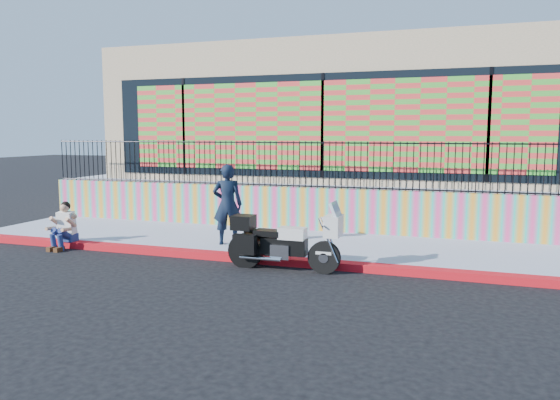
% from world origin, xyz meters
% --- Properties ---
extents(ground, '(90.00, 90.00, 0.00)m').
position_xyz_m(ground, '(0.00, 0.00, 0.00)').
color(ground, black).
rests_on(ground, ground).
extents(red_curb, '(16.00, 0.30, 0.15)m').
position_xyz_m(red_curb, '(0.00, 0.00, 0.07)').
color(red_curb, '#B30C0D').
rests_on(red_curb, ground).
extents(sidewalk, '(16.00, 3.00, 0.15)m').
position_xyz_m(sidewalk, '(0.00, 1.65, 0.07)').
color(sidewalk, '#939AB1').
rests_on(sidewalk, ground).
extents(mural_wall, '(16.00, 0.20, 1.10)m').
position_xyz_m(mural_wall, '(0.00, 3.25, 0.70)').
color(mural_wall, '#EA3D82').
rests_on(mural_wall, sidewalk).
extents(metal_fence, '(15.80, 0.04, 1.20)m').
position_xyz_m(metal_fence, '(0.00, 3.25, 1.85)').
color(metal_fence, black).
rests_on(metal_fence, mural_wall).
extents(elevated_platform, '(16.00, 10.00, 1.25)m').
position_xyz_m(elevated_platform, '(0.00, 8.35, 0.62)').
color(elevated_platform, '#939AB1').
rests_on(elevated_platform, ground).
extents(storefront_building, '(14.00, 8.06, 4.00)m').
position_xyz_m(storefront_building, '(0.00, 8.13, 3.25)').
color(storefront_building, tan).
rests_on(storefront_building, elevated_platform).
extents(police_motorcycle, '(2.23, 0.74, 1.39)m').
position_xyz_m(police_motorcycle, '(0.39, -0.42, 0.58)').
color(police_motorcycle, black).
rests_on(police_motorcycle, ground).
extents(police_officer, '(0.77, 0.62, 1.82)m').
position_xyz_m(police_officer, '(-1.34, 0.85, 1.06)').
color(police_officer, black).
rests_on(police_officer, sidewalk).
extents(seated_man, '(0.54, 0.71, 1.06)m').
position_xyz_m(seated_man, '(-5.01, -0.22, 0.45)').
color(seated_man, navy).
rests_on(seated_man, ground).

